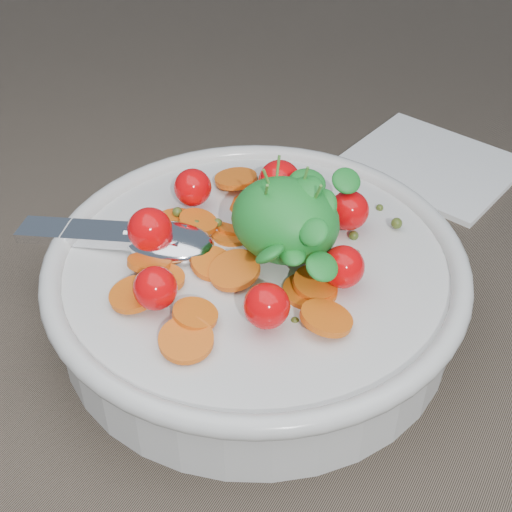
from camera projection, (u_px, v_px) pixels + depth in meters
The scene contains 3 objects.
ground at pixel (280, 322), 0.52m from camera, with size 6.00×6.00×0.00m, color brown.
bowl at pixel (256, 281), 0.50m from camera, with size 0.32×0.29×0.12m.
napkin at pixel (430, 164), 0.68m from camera, with size 0.15×0.13×0.01m, color white.
Camera 1 is at (0.17, -0.33, 0.37)m, focal length 50.00 mm.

